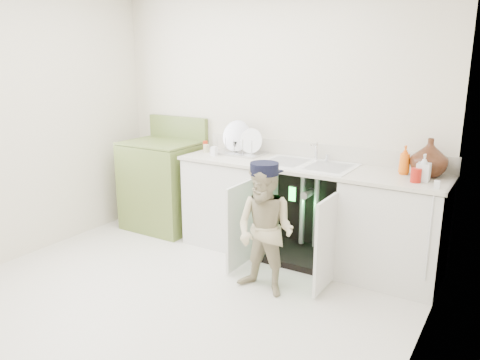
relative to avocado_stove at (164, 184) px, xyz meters
The scene contains 5 objects.
ground 1.70m from the avocado_stove, 46.51° to the right, with size 3.50×3.50×0.00m, color beige.
room_shell 1.79m from the avocado_stove, 46.51° to the right, with size 6.00×5.50×1.26m.
counter_run 1.70m from the avocado_stove, ahead, with size 2.44×1.02×1.21m.
avocado_stove is the anchor object (origin of this frame).
repair_worker 1.84m from the avocado_stove, 24.12° to the right, with size 0.53×0.65×1.06m.
Camera 1 is at (2.18, -2.59, 1.82)m, focal length 35.00 mm.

